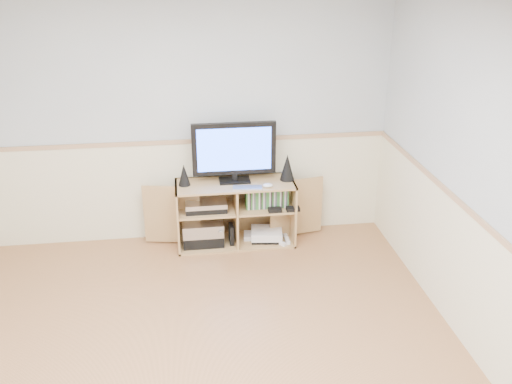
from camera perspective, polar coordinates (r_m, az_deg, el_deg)
room at (r=3.59m, az=-7.17°, el=-2.71°), size 4.04×4.54×2.54m
media_cabinet at (r=5.73m, az=-2.11°, el=-1.85°), size 1.82×0.44×0.65m
monitor at (r=5.48m, az=-2.21°, el=4.19°), size 0.81×0.18×0.60m
speaker_left at (r=5.51m, az=-7.21°, el=1.72°), size 0.12×0.12×0.21m
speaker_right at (r=5.59m, az=3.14°, el=2.49°), size 0.14×0.14×0.26m
keyboard at (r=5.43m, az=-0.86°, el=0.44°), size 0.29×0.15×0.01m
mouse at (r=5.45m, az=1.18°, el=0.67°), size 0.10×0.07×0.04m
av_components at (r=5.71m, az=-5.17°, el=-3.29°), size 0.50×0.30×0.47m
game_consoles at (r=5.82m, az=0.93°, el=-4.27°), size 0.46×0.30×0.11m
game_cases at (r=5.64m, az=1.08°, el=-0.57°), size 0.42×0.13×0.19m
wall_outlet at (r=5.86m, az=3.08°, el=1.58°), size 0.12×0.03×0.12m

